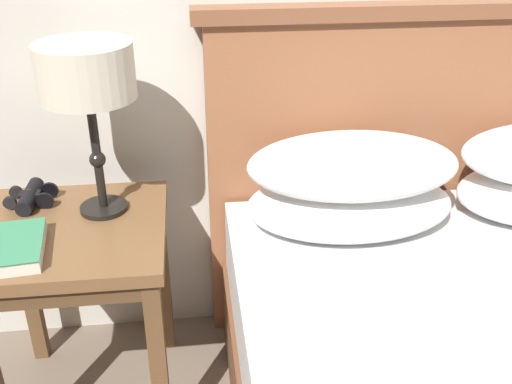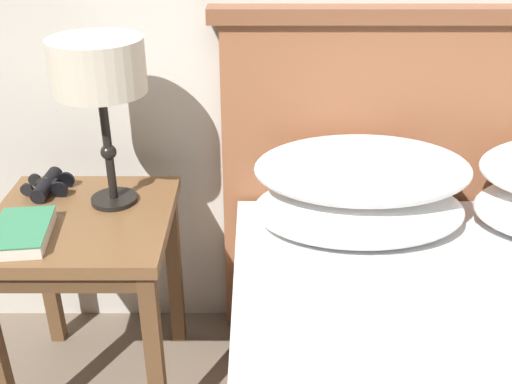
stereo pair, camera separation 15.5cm
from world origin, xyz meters
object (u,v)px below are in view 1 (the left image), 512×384
(nightstand, at_px, (76,256))
(binoculars_pair, at_px, (31,196))
(book_on_nightstand, at_px, (14,248))
(table_lamp, at_px, (86,78))

(nightstand, xyz_separation_m, binoculars_pair, (-0.13, 0.15, 0.12))
(book_on_nightstand, bearing_deg, nightstand, 44.67)
(binoculars_pair, bearing_deg, table_lamp, -16.51)
(nightstand, relative_size, book_on_nightstand, 2.74)
(book_on_nightstand, relative_size, binoculars_pair, 1.41)
(table_lamp, bearing_deg, nightstand, -132.52)
(table_lamp, distance_m, binoculars_pair, 0.42)
(book_on_nightstand, bearing_deg, table_lamp, 45.81)
(book_on_nightstand, xyz_separation_m, binoculars_pair, (-0.01, 0.26, 0.00))
(book_on_nightstand, bearing_deg, binoculars_pair, 92.91)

